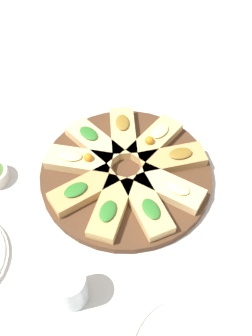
% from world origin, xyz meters
% --- Properties ---
extents(ground_plane, '(3.00, 3.00, 0.00)m').
position_xyz_m(ground_plane, '(0.00, 0.00, 0.00)').
color(ground_plane, silver).
extents(serving_board, '(0.42, 0.42, 0.02)m').
position_xyz_m(serving_board, '(0.00, 0.00, 0.01)').
color(serving_board, '#51331E').
rests_on(serving_board, ground_plane).
extents(focaccia_slice_0, '(0.17, 0.07, 0.04)m').
position_xyz_m(focaccia_slice_0, '(0.12, -0.01, 0.03)').
color(focaccia_slice_0, '#E5C689').
rests_on(focaccia_slice_0, serving_board).
extents(focaccia_slice_1, '(0.16, 0.15, 0.03)m').
position_xyz_m(focaccia_slice_1, '(0.09, 0.08, 0.03)').
color(focaccia_slice_1, tan).
rests_on(focaccia_slice_1, serving_board).
extents(focaccia_slice_2, '(0.09, 0.17, 0.03)m').
position_xyz_m(focaccia_slice_2, '(0.02, 0.12, 0.03)').
color(focaccia_slice_2, tan).
rests_on(focaccia_slice_2, serving_board).
extents(focaccia_slice_3, '(0.13, 0.17, 0.03)m').
position_xyz_m(focaccia_slice_3, '(-0.06, 0.10, 0.03)').
color(focaccia_slice_3, '#DBB775').
rests_on(focaccia_slice_3, serving_board).
extents(focaccia_slice_4, '(0.17, 0.12, 0.03)m').
position_xyz_m(focaccia_slice_4, '(-0.11, 0.05, 0.03)').
color(focaccia_slice_4, '#E5C689').
rests_on(focaccia_slice_4, serving_board).
extents(focaccia_slice_5, '(0.17, 0.11, 0.03)m').
position_xyz_m(focaccia_slice_5, '(-0.11, -0.04, 0.03)').
color(focaccia_slice_5, tan).
rests_on(focaccia_slice_5, serving_board).
extents(focaccia_slice_6, '(0.14, 0.17, 0.04)m').
position_xyz_m(focaccia_slice_6, '(-0.06, -0.10, 0.03)').
color(focaccia_slice_6, '#DBB775').
rests_on(focaccia_slice_6, serving_board).
extents(focaccia_slice_7, '(0.09, 0.17, 0.03)m').
position_xyz_m(focaccia_slice_7, '(0.02, -0.12, 0.03)').
color(focaccia_slice_7, '#DBB775').
rests_on(focaccia_slice_7, serving_board).
extents(focaccia_slice_8, '(0.16, 0.15, 0.03)m').
position_xyz_m(focaccia_slice_8, '(0.09, -0.07, 0.03)').
color(focaccia_slice_8, '#E5C689').
rests_on(focaccia_slice_8, serving_board).
extents(water_glass, '(0.07, 0.07, 0.09)m').
position_xyz_m(water_glass, '(0.07, 0.31, 0.04)').
color(water_glass, silver).
rests_on(water_glass, ground_plane).
extents(napkin_stack, '(0.15, 0.13, 0.01)m').
position_xyz_m(napkin_stack, '(-0.30, -0.27, 0.00)').
color(napkin_stack, white).
rests_on(napkin_stack, ground_plane).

